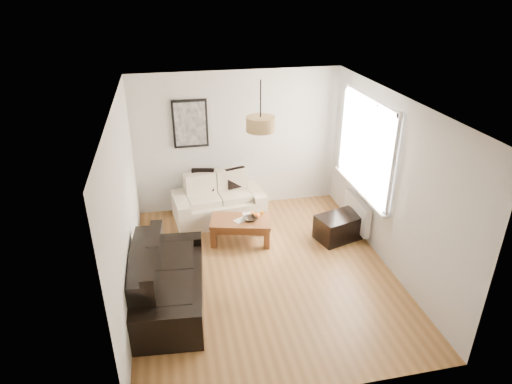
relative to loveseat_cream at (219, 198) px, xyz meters
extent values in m
plane|color=brown|center=(0.45, -1.78, -0.40)|extent=(4.50, 4.50, 0.00)
cube|color=white|center=(2.27, -0.98, -0.02)|extent=(0.10, 0.90, 0.52)
cylinder|color=tan|center=(0.45, -1.48, 1.83)|extent=(0.40, 0.40, 0.20)
cube|color=black|center=(1.90, -1.13, -0.18)|extent=(0.86, 0.68, 0.43)
cube|color=black|center=(-0.25, 0.19, 0.31)|extent=(0.42, 0.21, 0.41)
cube|color=black|center=(0.35, 0.19, 0.30)|extent=(0.39, 0.22, 0.37)
imported|color=black|center=(0.42, -0.93, 0.04)|extent=(0.26, 0.26, 0.05)
sphere|color=orange|center=(0.54, -0.86, 0.05)|extent=(0.11, 0.11, 0.09)
sphere|color=#FFA215|center=(0.65, -0.77, 0.05)|extent=(0.08, 0.08, 0.06)
sphere|color=orange|center=(0.48, -0.78, 0.05)|extent=(0.08, 0.08, 0.07)
cube|color=silver|center=(0.25, -0.89, 0.01)|extent=(0.25, 0.23, 0.01)
camera|label=1|loc=(-0.79, -7.15, 3.64)|focal=30.90mm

